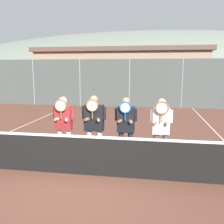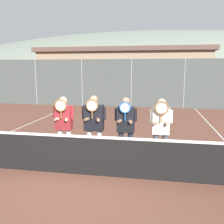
# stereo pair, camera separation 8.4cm
# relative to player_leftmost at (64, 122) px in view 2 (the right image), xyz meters

# --- Properties ---
(ground_plane) EXTENTS (120.00, 120.00, 0.00)m
(ground_plane) POSITION_rel_player_leftmost_xyz_m (0.81, -0.90, -1.01)
(ground_plane) COLOR brown
(hill_distant) EXTENTS (103.67, 57.60, 20.16)m
(hill_distant) POSITION_rel_player_leftmost_xyz_m (0.81, 52.63, -1.01)
(hill_distant) COLOR gray
(hill_distant) RESTS_ON ground_plane
(clubhouse_building) EXTENTS (14.82, 5.50, 4.14)m
(clubhouse_building) POSITION_rel_player_leftmost_xyz_m (-0.58, 16.43, 1.09)
(clubhouse_building) COLOR tan
(clubhouse_building) RESTS_ON ground_plane
(fence_back) EXTENTS (19.29, 0.06, 2.99)m
(fence_back) POSITION_rel_player_leftmost_xyz_m (0.81, 9.52, 0.49)
(fence_back) COLOR gray
(fence_back) RESTS_ON ground_plane
(tennis_net) EXTENTS (10.52, 0.09, 1.03)m
(tennis_net) POSITION_rel_player_leftmost_xyz_m (0.81, -0.90, -0.52)
(tennis_net) COLOR gray
(tennis_net) RESTS_ON ground_plane
(court_line_left_sideline) EXTENTS (0.05, 16.00, 0.01)m
(court_line_left_sideline) POSITION_rel_player_leftmost_xyz_m (-3.10, 2.10, -1.00)
(court_line_left_sideline) COLOR white
(court_line_left_sideline) RESTS_ON ground_plane
(player_leftmost) EXTENTS (0.57, 0.34, 1.69)m
(player_leftmost) POSITION_rel_player_leftmost_xyz_m (0.00, 0.00, 0.00)
(player_leftmost) COLOR white
(player_leftmost) RESTS_ON ground_plane
(player_center_left) EXTENTS (0.63, 0.34, 1.74)m
(player_center_left) POSITION_rel_player_leftmost_xyz_m (0.84, -0.05, 0.04)
(player_center_left) COLOR white
(player_center_left) RESTS_ON ground_plane
(player_center_right) EXTENTS (0.57, 0.34, 1.70)m
(player_center_right) POSITION_rel_player_leftmost_xyz_m (1.65, 0.01, -0.00)
(player_center_right) COLOR #232838
(player_center_right) RESTS_ON ground_plane
(player_rightmost) EXTENTS (0.55, 0.34, 1.70)m
(player_rightmost) POSITION_rel_player_leftmost_xyz_m (2.52, -0.03, 0.00)
(player_rightmost) COLOR #56565B
(player_rightmost) RESTS_ON ground_plane
(car_far_left) EXTENTS (4.24, 2.09, 1.70)m
(car_far_left) POSITION_rel_player_leftmost_xyz_m (-3.99, 11.47, -0.13)
(car_far_left) COLOR maroon
(car_far_left) RESTS_ON ground_plane
(car_left_of_center) EXTENTS (4.46, 2.03, 1.89)m
(car_left_of_center) POSITION_rel_player_leftmost_xyz_m (0.86, 11.52, -0.05)
(car_left_of_center) COLOR black
(car_left_of_center) RESTS_ON ground_plane
(car_center) EXTENTS (4.33, 1.97, 1.84)m
(car_center) POSITION_rel_player_leftmost_xyz_m (5.76, 11.47, -0.07)
(car_center) COLOR #285638
(car_center) RESTS_ON ground_plane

